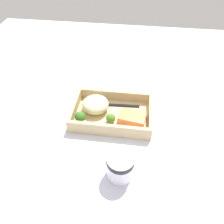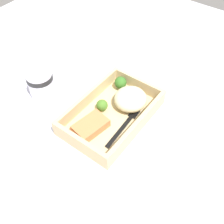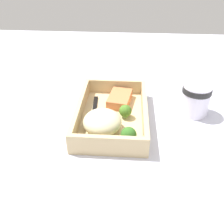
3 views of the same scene
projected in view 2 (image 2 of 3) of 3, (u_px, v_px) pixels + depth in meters
The scene contains 10 objects.
ground_plane at pixel (112, 120), 77.20cm from camera, with size 160.00×160.00×2.00cm, color silver.
takeout_tray at pixel (112, 117), 75.99cm from camera, with size 28.70×18.59×1.20cm, color tan.
tray_rim at pixel (112, 111), 73.98cm from camera, with size 28.70×18.59×4.13cm.
salmon_fillet at pixel (91, 126), 71.33cm from camera, with size 9.32×5.97×2.56cm, color #DA7646.
mashed_potatoes at pixel (130, 99), 76.11cm from camera, with size 9.78×9.57×5.40cm, color beige.
broccoli_floret_1 at pixel (121, 83), 81.17cm from camera, with size 3.78×3.78×4.32cm.
broccoli_floret_2 at pixel (103, 104), 75.71cm from camera, with size 3.37×3.37×3.70cm.
fork at pixel (125, 125), 72.97cm from camera, with size 15.86×2.42×0.44cm.
paper_cup at pixel (41, 84), 78.88cm from camera, with size 7.92×7.92×8.76cm.
receipt_slip at pixel (69, 177), 64.05cm from camera, with size 7.55×11.73×0.24cm, color white.
Camera 2 is at (-39.13, -29.03, 58.93)cm, focal length 42.00 mm.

